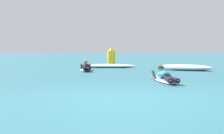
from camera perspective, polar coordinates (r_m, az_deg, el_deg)
The scene contains 7 objects.
ground_plane at distance 16.44m, azimuth 5.35°, elevation -0.30°, with size 120.00×120.00×0.00m, color #2D6B7A.
surfer_near at distance 10.01m, azimuth 9.67°, elevation -1.85°, with size 0.97×2.66×0.55m.
surfer_far at distance 14.91m, azimuth -4.85°, elevation -0.14°, with size 1.05×2.47×0.54m.
whitewater_mid_left at distance 17.15m, azimuth 12.33°, elevation 0.11°, with size 2.06×1.09×0.21m.
whitewater_mid_right at distance 15.38m, azimuth 13.59°, elevation -0.12°, with size 2.66×1.69×0.29m.
whitewater_back at distance 17.17m, azimuth -0.76°, elevation 0.19°, with size 3.12×1.13×0.21m.
channel_marker_buoy at distance 19.30m, azimuth -0.15°, elevation 1.67°, with size 0.52×0.52×1.17m.
Camera 1 is at (0.46, -6.41, 1.02)m, focal length 49.33 mm.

